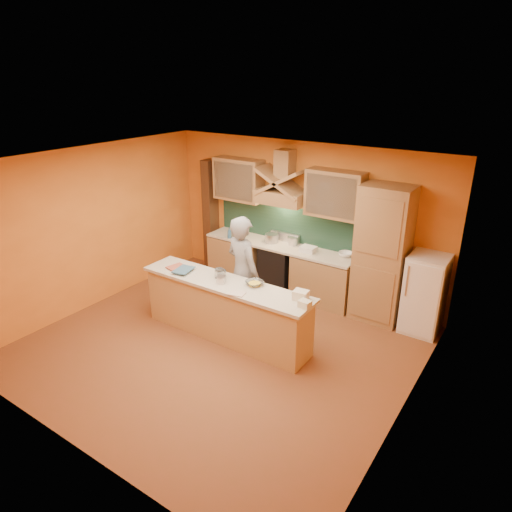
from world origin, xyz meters
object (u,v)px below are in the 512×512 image
Objects in this scene: person at (243,272)px; mixing_bowl at (255,283)px; kitchen_scale at (221,280)px; stove at (279,268)px; fridge at (425,294)px.

person is 7.15× the size of mixing_bowl.
person is 16.72× the size of kitchen_scale.
mixing_bowl is (0.44, -0.31, 0.04)m from person.
kitchen_scale reaches higher than stove.
kitchen_scale is at bearing -84.95° from stove.
kitchen_scale is (-0.01, -0.54, 0.06)m from person.
mixing_bowl is at bearing 7.43° from kitchen_scale.
stove is 8.07× the size of kitchen_scale.
mixing_bowl is (0.63, -1.74, 0.53)m from stove.
stove is 1.52m from person.
fridge is 11.65× the size of kitchen_scale.
stove is 0.48× the size of person.
fridge is 4.98× the size of mixing_bowl.
fridge is at bearing 40.00° from mixing_bowl.
fridge is 2.90m from person.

